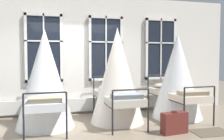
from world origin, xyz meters
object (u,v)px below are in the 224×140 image
at_px(cot_third, 117,77).
at_px(suitcase_dark, 174,123).
at_px(cot_second, 45,80).
at_px(cot_fourth, 177,77).

height_order(cot_third, suitcase_dark, cot_third).
bearing_deg(cot_second, suitcase_dark, -115.23).
xyz_separation_m(cot_second, cot_third, (1.69, 0.01, 0.03)).
xyz_separation_m(cot_fourth, suitcase_dark, (-0.74, -1.22, -0.84)).
xyz_separation_m(cot_second, suitcase_dark, (2.58, -1.16, -0.85)).
distance_m(cot_third, suitcase_dark, 1.72).
relative_size(cot_second, cot_third, 0.97).
bearing_deg(suitcase_dark, cot_fourth, 50.67).
relative_size(cot_third, cot_fourth, 1.04).
bearing_deg(cot_second, cot_third, -90.57).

